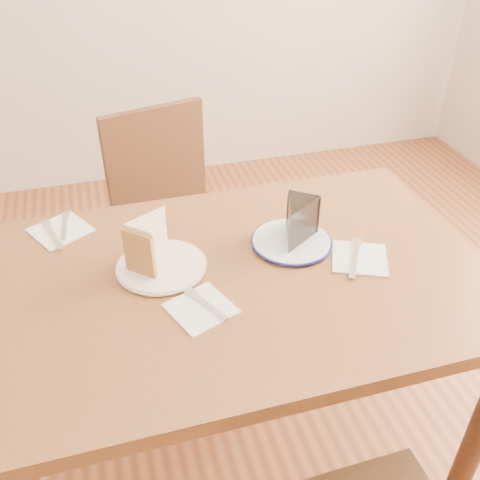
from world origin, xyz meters
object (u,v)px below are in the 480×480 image
plate_navy (291,242)px  chocolate_cake (296,225)px  chair_far (176,224)px  plate_cream (162,266)px  carrot_cake (154,241)px  table (246,301)px

plate_navy → chocolate_cake: bearing=-42.8°
chair_far → plate_cream: (-0.12, -0.57, 0.26)m
carrot_cake → chocolate_cake: carrot_cake is taller
table → chocolate_cake: (0.16, 0.07, 0.16)m
plate_cream → plate_navy: (0.35, 0.01, 0.00)m
table → plate_cream: size_ratio=5.59×
plate_navy → chocolate_cake: 0.06m
chocolate_cake → carrot_cake: bearing=34.3°
plate_navy → carrot_cake: carrot_cake is taller
chair_far → table: bearing=82.3°
plate_cream → chocolate_cake: 0.36m
table → plate_navy: size_ratio=5.85×
plate_cream → carrot_cake: (-0.01, 0.02, 0.06)m
plate_navy → table: bearing=-152.1°
chair_far → chocolate_cake: (0.23, -0.56, 0.31)m
plate_cream → carrot_cake: carrot_cake is taller
plate_cream → table: bearing=-19.1°
chair_far → carrot_cake: 0.65m
plate_navy → plate_cream: bearing=-178.3°
chair_far → carrot_cake: chair_far is taller
chair_far → chocolate_cake: 0.69m
plate_cream → plate_navy: size_ratio=1.05×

